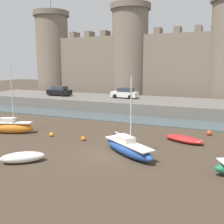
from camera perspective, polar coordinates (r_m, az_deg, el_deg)
ground_plane at (r=20.38m, az=-0.74°, el=-9.24°), size 160.00×160.00×0.00m
water_channel at (r=32.22m, az=8.49°, el=-1.92°), size 80.00×4.50×0.10m
quay_road at (r=39.03m, az=11.17°, el=1.28°), size 64.06×10.00×1.63m
castle at (r=48.26m, az=13.90°, el=11.32°), size 59.47×7.41×20.59m
rowboat_midflat_left at (r=19.74m, az=-18.88°, el=-9.27°), size 3.08×2.77×0.75m
sailboat_foreground_left at (r=20.07m, az=3.52°, el=-7.79°), size 5.29×4.20×6.04m
sailboat_near_channel_right at (r=28.16m, az=-21.00°, el=-3.00°), size 4.61×2.63×6.56m
rowboat_foreground_right at (r=24.23m, az=15.45°, el=-5.67°), size 3.82×2.41×0.58m
mooring_buoy_near_shore at (r=23.96m, az=-6.26°, el=-5.76°), size 0.42×0.42×0.42m
mooring_buoy_near_channel at (r=27.30m, az=20.41°, el=-4.28°), size 0.49×0.49×0.49m
mooring_buoy_off_centre at (r=25.88m, az=-13.05°, el=-4.78°), size 0.40×0.40×0.40m
car_quay_centre_west at (r=40.90m, az=2.79°, el=4.12°), size 4.16×1.99×1.62m
car_quay_centre_east at (r=44.85m, az=-11.37°, el=4.48°), size 4.16×1.99×1.62m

